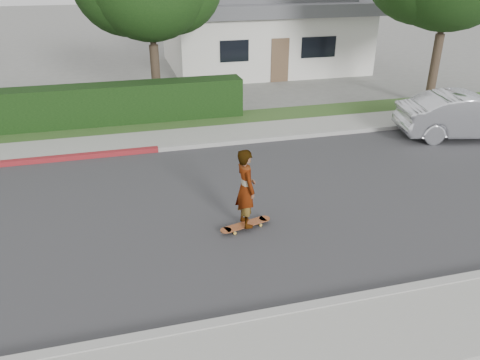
# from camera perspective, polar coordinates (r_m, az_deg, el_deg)

# --- Properties ---
(ground) EXTENTS (120.00, 120.00, 0.00)m
(ground) POSITION_cam_1_polar(r_m,az_deg,el_deg) (11.40, -12.87, -4.52)
(ground) COLOR slate
(ground) RESTS_ON ground
(road) EXTENTS (60.00, 8.00, 0.01)m
(road) POSITION_cam_1_polar(r_m,az_deg,el_deg) (11.39, -12.87, -4.50)
(road) COLOR #2D2D30
(road) RESTS_ON ground
(curb_near) EXTENTS (60.00, 0.20, 0.15)m
(curb_near) POSITION_cam_1_polar(r_m,az_deg,el_deg) (8.02, -11.25, -18.39)
(curb_near) COLOR #9E9E99
(curb_near) RESTS_ON ground
(curb_far) EXTENTS (60.00, 0.20, 0.15)m
(curb_far) POSITION_cam_1_polar(r_m,az_deg,el_deg) (15.08, -13.74, 3.30)
(curb_far) COLOR #9E9E99
(curb_far) RESTS_ON ground
(sidewalk_far) EXTENTS (60.00, 1.60, 0.12)m
(sidewalk_far) POSITION_cam_1_polar(r_m,az_deg,el_deg) (15.93, -13.86, 4.42)
(sidewalk_far) COLOR gray
(sidewalk_far) RESTS_ON ground
(planting_strip) EXTENTS (60.00, 1.60, 0.10)m
(planting_strip) POSITION_cam_1_polar(r_m,az_deg,el_deg) (17.44, -14.06, 6.20)
(planting_strip) COLOR #2D4C1E
(planting_strip) RESTS_ON ground
(hedge) EXTENTS (15.00, 1.00, 1.50)m
(hedge) POSITION_cam_1_polar(r_m,az_deg,el_deg) (18.06, -23.96, 7.75)
(hedge) COLOR black
(hedge) RESTS_ON ground
(house) EXTENTS (10.60, 8.60, 4.30)m
(house) POSITION_cam_1_polar(r_m,az_deg,el_deg) (27.37, 2.48, 18.09)
(house) COLOR beige
(house) RESTS_ON ground
(skateboard) EXTENTS (1.29, 0.58, 0.12)m
(skateboard) POSITION_cam_1_polar(r_m,az_deg,el_deg) (10.63, 0.69, -5.45)
(skateboard) COLOR gold
(skateboard) RESTS_ON ground
(skateboarder) EXTENTS (0.50, 0.70, 1.81)m
(skateboarder) POSITION_cam_1_polar(r_m,az_deg,el_deg) (10.19, 0.72, -1.00)
(skateboarder) COLOR white
(skateboarder) RESTS_ON skateboard
(car_silver) EXTENTS (4.87, 2.57, 1.52)m
(car_silver) POSITION_cam_1_polar(r_m,az_deg,el_deg) (17.71, 26.07, 7.07)
(car_silver) COLOR silver
(car_silver) RESTS_ON ground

